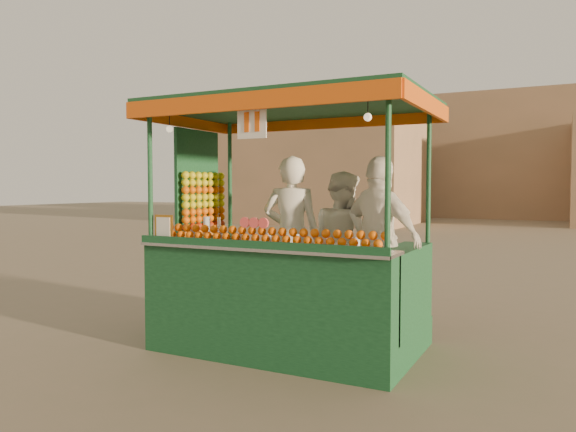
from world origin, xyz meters
The scene contains 7 objects.
ground centered at (0.00, 0.00, 0.00)m, with size 90.00×90.00×0.00m, color #716550.
building_left centered at (-9.00, 20.00, 3.00)m, with size 10.00×6.00×6.00m, color #9E785A.
building_center centered at (-2.00, 30.00, 3.50)m, with size 14.00×7.00×7.00m, color #9E785A.
juice_cart centered at (-0.44, 0.10, 0.87)m, with size 2.97×1.92×2.70m.
vendor_left centered at (-0.50, 0.51, 1.22)m, with size 0.75×0.59×1.80m.
vendor_middle centered at (0.06, 0.69, 1.13)m, with size 1.00×0.95×1.63m.
vendor_right centered at (0.56, 0.46, 1.21)m, with size 1.13×0.82×1.78m.
Camera 1 is at (2.31, -5.15, 1.77)m, focal length 34.39 mm.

